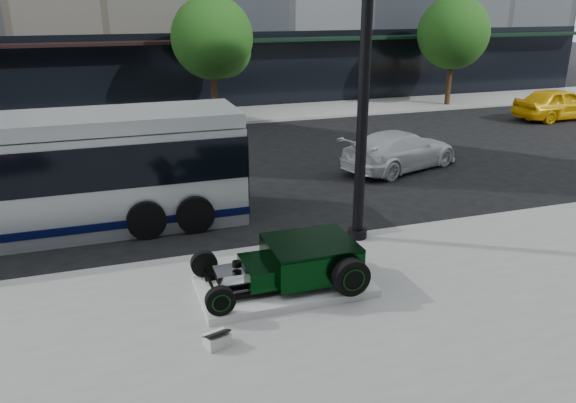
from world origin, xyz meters
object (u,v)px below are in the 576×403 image
object	(u,v)px
white_sedan	(400,150)
hot_rod	(300,260)
lamppost	(364,74)
yellow_taxi	(559,104)

from	to	relation	value
white_sedan	hot_rod	bearing A→B (deg)	119.51
lamppost	yellow_taxi	xyz separation A→B (m)	(15.74, 10.45, -3.25)
lamppost	yellow_taxi	world-z (taller)	lamppost
hot_rod	white_sedan	distance (m)	9.54
white_sedan	yellow_taxi	world-z (taller)	yellow_taxi
hot_rod	yellow_taxi	xyz separation A→B (m)	(17.90, 12.35, 0.08)
yellow_taxi	white_sedan	bearing A→B (deg)	112.11
hot_rod	yellow_taxi	size ratio (longest dim) A/B	0.71
hot_rod	lamppost	xyz separation A→B (m)	(2.16, 1.90, 3.32)
white_sedan	lamppost	bearing A→B (deg)	122.74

